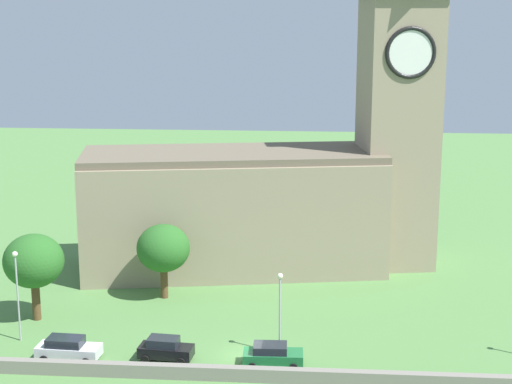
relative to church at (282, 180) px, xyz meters
The scene contains 10 objects.
ground_plane 11.74m from the church, 102.54° to the right, with size 200.00×200.00×0.00m, color #517F42.
church is the anchor object (origin of this frame).
quay_barrier 27.85m from the church, 93.54° to the right, with size 53.34×0.70×1.02m, color gray.
car_white 29.40m from the church, 121.78° to the right, with size 4.88×2.39×1.78m.
car_black 26.02m from the church, 107.77° to the right, with size 4.19×2.32×1.81m.
car_green 25.16m from the church, 88.75° to the right, with size 4.50×2.34×1.66m.
streetlamp_west_end 28.98m from the church, 133.62° to the right, with size 0.44×0.44×7.42m.
streetlamp_west_mid 22.12m from the church, 87.48° to the right, with size 0.44×0.44×6.47m.
tree_riverside_east 15.03m from the church, 135.03° to the right, with size 4.83×4.83×6.89m.
tree_by_tower 26.09m from the church, 140.83° to the right, with size 5.06×5.06×7.49m.
Camera 1 is at (5.39, -57.27, 26.01)m, focal length 57.02 mm.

